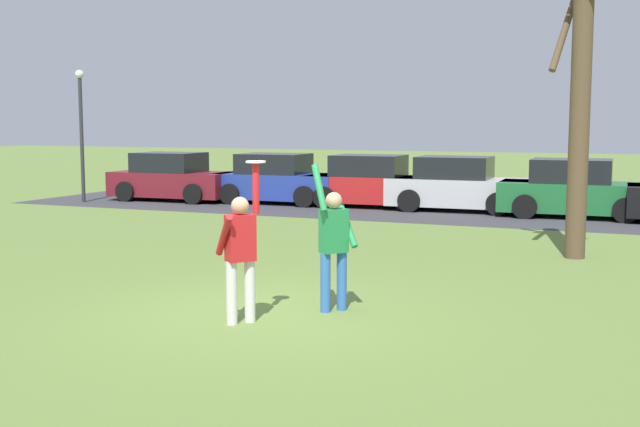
# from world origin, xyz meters

# --- Properties ---
(ground_plane) EXTENTS (120.00, 120.00, 0.00)m
(ground_plane) POSITION_xyz_m (0.00, 0.00, 0.00)
(ground_plane) COLOR olive
(person_catcher) EXTENTS (0.54, 0.58, 2.08)m
(person_catcher) POSITION_xyz_m (-0.08, -0.56, 0.98)
(person_catcher) COLOR silver
(person_catcher) RESTS_ON ground_plane
(person_defender) EXTENTS (0.64, 0.66, 2.05)m
(person_defender) POSITION_xyz_m (0.78, 0.53, 0.98)
(person_defender) COLOR #3366B7
(person_defender) RESTS_ON ground_plane
(frisbee_disc) EXTENTS (0.26, 0.26, 0.02)m
(frisbee_disc) POSITION_xyz_m (0.06, -0.38, 2.09)
(frisbee_disc) COLOR white
(frisbee_disc) RESTS_ON person_catcher
(parked_car_maroon) EXTENTS (4.16, 2.15, 1.59)m
(parked_car_maroon) POSITION_xyz_m (-10.01, 13.03, 0.73)
(parked_car_maroon) COLOR maroon
(parked_car_maroon) RESTS_ON ground_plane
(parked_car_blue) EXTENTS (4.16, 2.15, 1.59)m
(parked_car_blue) POSITION_xyz_m (-6.40, 13.56, 0.73)
(parked_car_blue) COLOR #233893
(parked_car_blue) RESTS_ON ground_plane
(parked_car_red) EXTENTS (4.16, 2.15, 1.59)m
(parked_car_red) POSITION_xyz_m (-3.22, 13.70, 0.73)
(parked_car_red) COLOR red
(parked_car_red) RESTS_ON ground_plane
(parked_car_silver) EXTENTS (4.16, 2.15, 1.59)m
(parked_car_silver) POSITION_xyz_m (-0.54, 13.64, 0.73)
(parked_car_silver) COLOR #BCBCC1
(parked_car_silver) RESTS_ON ground_plane
(parked_car_green) EXTENTS (4.16, 2.15, 1.59)m
(parked_car_green) POSITION_xyz_m (2.80, 13.30, 0.73)
(parked_car_green) COLOR #1E6633
(parked_car_green) RESTS_ON ground_plane
(parking_strip) EXTENTS (24.96, 6.40, 0.01)m
(parking_strip) POSITION_xyz_m (-1.85, 13.39, 0.00)
(parking_strip) COLOR #38383D
(parking_strip) RESTS_ON ground_plane
(bare_tree_tall) EXTENTS (1.40, 1.41, 6.91)m
(bare_tree_tall) POSITION_xyz_m (3.44, 6.32, 3.23)
(bare_tree_tall) COLOR brown
(bare_tree_tall) RESTS_ON ground_plane
(lamppost_by_lot) EXTENTS (0.28, 0.28, 4.26)m
(lamppost_by_lot) POSITION_xyz_m (-12.36, 11.39, 2.59)
(lamppost_by_lot) COLOR #2D2D33
(lamppost_by_lot) RESTS_ON ground_plane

